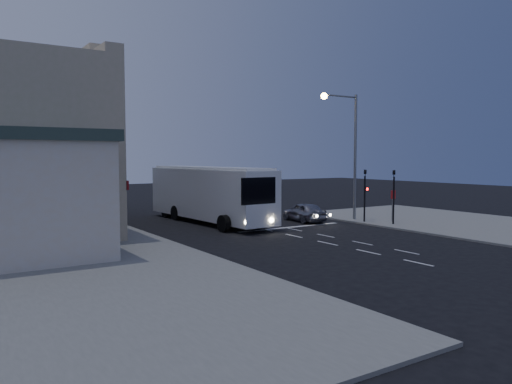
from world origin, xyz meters
TOP-DOWN VIEW (x-y plane):
  - ground at (0.00, 0.00)m, footprint 120.00×120.00m
  - sidewalk_near at (13.00, -4.00)m, footprint 12.00×24.00m
  - sidewalk_far at (-13.00, 8.00)m, footprint 12.00×50.00m
  - road_markings at (1.29, 3.31)m, footprint 8.00×30.55m
  - tour_bus at (-1.40, 7.01)m, footprint 3.41×13.02m
  - car_suv at (4.62, 3.80)m, footprint 2.17×4.28m
  - car_sedan_a at (4.08, 10.09)m, footprint 1.66×4.51m
  - car_sedan_b at (3.73, 15.72)m, footprint 3.40×5.32m
  - car_sedan_c at (4.64, 22.10)m, footprint 3.55×5.39m
  - traffic_signal_main at (7.60, 0.78)m, footprint 0.25×0.35m
  - traffic_signal_side at (8.30, -1.20)m, footprint 0.18×0.15m
  - regulatory_sign at (9.30, -0.24)m, footprint 0.45×0.12m
  - streetlight at (7.34, 2.20)m, footprint 3.32×0.44m
  - main_building at (-13.96, 8.00)m, footprint 10.12×12.00m
  - low_building_south at (-14.50, -0.50)m, footprint 7.40×5.40m
  - street_tree at (-8.21, 15.02)m, footprint 4.00×4.00m

SIDE VIEW (x-z plane):
  - ground at x=0.00m, z-range 0.00..0.00m
  - road_markings at x=1.29m, z-range 0.00..0.01m
  - sidewalk_near at x=13.00m, z-range 0.00..0.12m
  - sidewalk_far at x=-13.00m, z-range 0.00..0.12m
  - car_sedan_c at x=4.64m, z-range 0.00..1.38m
  - car_suv at x=4.62m, z-range 0.00..1.39m
  - car_sedan_b at x=3.73m, z-range 0.00..1.44m
  - car_sedan_a at x=4.08m, z-range 0.00..1.48m
  - regulatory_sign at x=9.30m, z-range 0.50..2.70m
  - tour_bus at x=-1.40m, z-range 0.16..4.12m
  - traffic_signal_main at x=7.60m, z-range 0.37..4.47m
  - traffic_signal_side at x=8.30m, z-range 0.37..4.47m
  - low_building_south at x=-14.50m, z-range 0.15..5.85m
  - street_tree at x=-8.21m, z-range 1.40..7.60m
  - main_building at x=-13.96m, z-range -0.34..10.66m
  - streetlight at x=7.34m, z-range 1.23..10.23m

